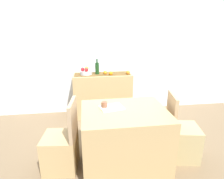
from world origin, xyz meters
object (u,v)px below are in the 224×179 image
Objects in this scene: wine_bottle at (97,68)px; coffee_cup at (104,105)px; fruit_bowl at (86,73)px; chair_by_corner at (181,139)px; open_book at (112,108)px; chair_near_window at (62,149)px; dining_table at (124,137)px; sideboard_console at (103,95)px.

coffee_cup is (-0.01, -1.39, -0.17)m from wine_bottle.
chair_by_corner is (1.22, -1.48, -0.61)m from fruit_bowl.
open_book is at bearing -86.66° from wine_bottle.
chair_near_window is at bearing -169.79° from coffee_cup.
open_book is (-0.15, 0.09, 0.38)m from dining_table.
sideboard_console is 1.07× the size of dining_table.
wine_bottle is 1.41m from open_book.
chair_by_corner is (0.92, -1.48, -0.15)m from sideboard_console.
chair_near_window is at bearing -179.82° from chair_by_corner.
chair_by_corner is (1.01, -1.48, -0.69)m from wine_bottle.
open_book is at bearing 149.17° from dining_table.
open_book is at bearing -90.60° from sideboard_console.
sideboard_console is at bearing 0.00° from fruit_bowl.
sideboard_console reaches higher than coffee_cup.
dining_table is at bearing -179.78° from chair_by_corner.
chair_near_window is at bearing -110.46° from wine_bottle.
dining_table is at bearing 0.14° from chair_near_window.
chair_by_corner reaches higher than dining_table.
open_book is 0.31× the size of chair_by_corner.
chair_by_corner is at bearing -18.33° from open_book.
fruit_bowl is (-0.30, 0.00, 0.46)m from sideboard_console.
fruit_bowl is 0.25× the size of chair_by_corner.
coffee_cup is 0.76m from chair_near_window.
dining_table is 1.16× the size of chair_by_corner.
chair_near_window and chair_by_corner have the same top height.
chair_by_corner is at bearing -58.19° from sideboard_console.
fruit_bowl is at bearing 129.57° from chair_by_corner.
chair_near_window reaches higher than open_book.
wine_bottle reaches higher than fruit_bowl.
dining_table is at bearing -84.84° from sideboard_console.
chair_near_window is (-0.55, -0.10, -0.52)m from coffee_cup.
sideboard_console is 1.43m from open_book.
dining_table is (0.23, -1.48, -0.58)m from wine_bottle.
fruit_bowl is 0.22× the size of dining_table.
coffee_cup is at bearing -90.34° from wine_bottle.
dining_table is at bearing -22.04° from coffee_cup.
chair_by_corner is (0.93, -0.09, -0.48)m from open_book.
wine_bottle is 3.46× the size of coffee_cup.
open_book is 3.29× the size of coffee_cup.
wine_bottle is 1.61m from dining_table.
chair_near_window is at bearing 175.03° from open_book.
sideboard_console is 1.44m from coffee_cup.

